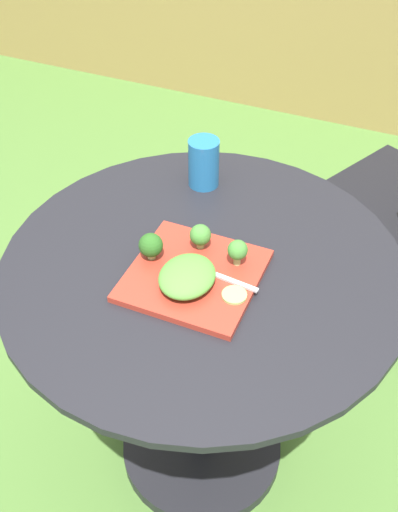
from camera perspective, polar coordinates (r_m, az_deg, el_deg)
ground_plane at (r=1.83m, az=0.26°, el=-17.54°), size 12.00×12.00×0.00m
patio_table at (r=1.46m, az=0.32°, el=-8.80°), size 0.84×0.84×0.73m
salad_plate at (r=1.22m, az=-0.37°, el=-1.83°), size 0.25×0.25×0.01m
drinking_glass at (r=1.44m, az=0.44°, el=8.42°), size 0.07×0.07×0.12m
fork at (r=1.21m, az=1.50°, el=-1.72°), size 0.15×0.03×0.00m
lettuce_mound at (r=1.18m, az=-1.22°, el=-1.85°), size 0.11×0.13×0.04m
broccoli_floret_0 at (r=1.25m, az=0.13°, el=1.94°), size 0.04×0.04×0.05m
broccoli_floret_1 at (r=1.21m, az=3.60°, el=0.52°), size 0.04×0.04×0.06m
broccoli_floret_2 at (r=1.23m, az=-4.49°, el=0.98°), size 0.05×0.05×0.06m
cucumber_slice_0 at (r=1.17m, az=3.30°, el=-3.63°), size 0.05×0.05×0.01m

